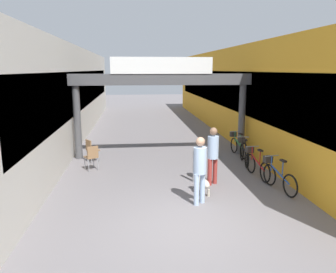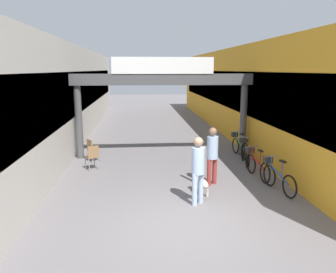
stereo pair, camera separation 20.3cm
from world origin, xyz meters
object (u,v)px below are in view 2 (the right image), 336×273
cafe_chair_wood_farther (92,148)px  pedestrian_with_dog (198,166)px  bollard_post_metal (194,165)px  dog_on_leash (201,183)px  bicycle_red_second (256,164)px  pedestrian_companion (212,152)px  bicycle_black_third (245,152)px  cafe_chair_wood_nearer (92,155)px  bicycle_blue_nearest (277,176)px  bicycle_green_farthest (239,145)px

cafe_chair_wood_farther → pedestrian_with_dog: bearing=-52.8°
cafe_chair_wood_farther → bollard_post_metal: bearing=-36.8°
dog_on_leash → bollard_post_metal: (-0.03, 1.04, 0.20)m
bicycle_red_second → bollard_post_metal: bollard_post_metal is taller
pedestrian_with_dog → pedestrian_companion: 1.61m
pedestrian_with_dog → bicycle_black_third: (2.46, 3.62, -0.62)m
bicycle_black_third → dog_on_leash: bearing=-127.6°
bicycle_black_third → cafe_chair_wood_nearer: (-5.65, -0.28, 0.10)m
dog_on_leash → bicycle_blue_nearest: size_ratio=0.46×
bicycle_red_second → cafe_chair_wood_nearer: (-5.52, 1.30, 0.10)m
pedestrian_with_dog → dog_on_leash: pedestrian_with_dog is taller
bollard_post_metal → cafe_chair_wood_farther: size_ratio=1.19×
bicycle_red_second → cafe_chair_wood_nearer: bicycle_red_second is taller
bicycle_red_second → bicycle_black_third: same height
cafe_chair_wood_farther → cafe_chair_wood_nearer: bearing=-81.9°
cafe_chair_wood_nearer → cafe_chair_wood_farther: size_ratio=1.00×
pedestrian_companion → cafe_chair_wood_farther: bearing=143.9°
cafe_chair_wood_nearer → bicycle_green_farthest: bearing=13.9°
pedestrian_companion → bicycle_green_farthest: (1.90, 3.32, -0.60)m
pedestrian_with_dog → dog_on_leash: bearing=72.8°
bicycle_black_third → pedestrian_with_dog: bearing=-124.2°
pedestrian_companion → bicycle_black_third: (1.76, 2.17, -0.60)m
pedestrian_with_dog → bollard_post_metal: pedestrian_with_dog is taller
dog_on_leash → cafe_chair_wood_farther: (-3.55, 3.68, 0.20)m
cafe_chair_wood_farther → pedestrian_companion: bearing=-36.1°
bicycle_black_third → cafe_chair_wood_farther: 5.85m
bollard_post_metal → cafe_chair_wood_nearer: bearing=154.9°
dog_on_leash → cafe_chair_wood_nearer: size_ratio=0.87×
pedestrian_companion → bicycle_red_second: 1.83m
bicycle_green_farthest → bollard_post_metal: bollard_post_metal is taller
pedestrian_with_dog → bollard_post_metal: 1.83m
bicycle_blue_nearest → bicycle_green_farthest: 3.99m
bicycle_red_second → bollard_post_metal: size_ratio=1.59×
cafe_chair_wood_farther → bicycle_blue_nearest: bearing=-31.7°
pedestrian_with_dog → bicycle_red_second: bearing=40.9°
cafe_chair_wood_farther → bicycle_red_second: bearing=-22.6°
pedestrian_companion → cafe_chair_wood_farther: pedestrian_companion is taller
bicycle_black_third → bollard_post_metal: bearing=-140.6°
bicycle_red_second → cafe_chair_wood_farther: size_ratio=1.90×
bicycle_blue_nearest → cafe_chair_wood_nearer: bearing=155.9°
pedestrian_with_dog → pedestrian_companion: size_ratio=1.01×
pedestrian_with_dog → bollard_post_metal: (0.19, 1.75, -0.51)m
bicycle_black_third → bicycle_blue_nearest: bearing=-89.1°
pedestrian_companion → dog_on_leash: size_ratio=2.33×
pedestrian_with_dog → pedestrian_companion: pedestrian_with_dog is taller
pedestrian_with_dog → bicycle_red_second: pedestrian_with_dog is taller
pedestrian_companion → bicycle_black_third: pedestrian_companion is taller
dog_on_leash → cafe_chair_wood_nearer: 4.30m
pedestrian_companion → cafe_chair_wood_farther: size_ratio=2.02×
bicycle_red_second → bollard_post_metal: bearing=-172.7°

